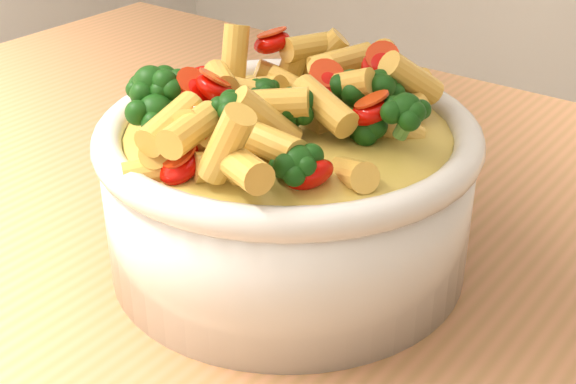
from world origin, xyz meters
The scene contains 3 objects.
table centered at (0.00, 0.00, 0.80)m, with size 1.20×0.80×0.90m.
serving_bowl centered at (-0.01, -0.02, 0.96)m, with size 0.26×0.26×0.11m.
pasta_salad centered at (-0.01, -0.02, 1.02)m, with size 0.20×0.20×0.05m.
Camera 1 is at (0.28, -0.41, 1.22)m, focal length 50.00 mm.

